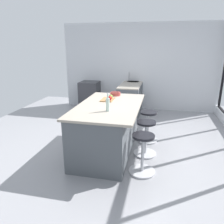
{
  "coord_description": "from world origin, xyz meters",
  "views": [
    {
      "loc": [
        4.15,
        0.71,
        2.04
      ],
      "look_at": [
        0.31,
        -0.16,
        0.81
      ],
      "focal_mm": 34.88,
      "sensor_mm": 36.0,
      "label": 1
    }
  ],
  "objects_px": {
    "stool_by_window": "(148,127)",
    "stool_middle": "(146,139)",
    "water_bottle": "(108,104)",
    "oven_range": "(90,95)",
    "kitchen_island": "(107,128)",
    "fruit_bowl": "(115,94)",
    "stool_near_camera": "(143,155)",
    "apple_red": "(110,98)",
    "cutting_board": "(108,99)",
    "apple_green": "(111,97)"
  },
  "relations": [
    {
      "from": "cutting_board",
      "to": "oven_range",
      "type": "bearing_deg",
      "value": -153.99
    },
    {
      "from": "apple_red",
      "to": "water_bottle",
      "type": "distance_m",
      "value": 0.67
    },
    {
      "from": "apple_red",
      "to": "fruit_bowl",
      "type": "relative_size",
      "value": 0.4
    },
    {
      "from": "apple_green",
      "to": "water_bottle",
      "type": "xyz_separation_m",
      "value": [
        0.81,
        0.13,
        0.06
      ]
    },
    {
      "from": "kitchen_island",
      "to": "oven_range",
      "type": "bearing_deg",
      "value": -155.56
    },
    {
      "from": "stool_middle",
      "to": "apple_red",
      "type": "relative_size",
      "value": 7.47
    },
    {
      "from": "stool_near_camera",
      "to": "fruit_bowl",
      "type": "xyz_separation_m",
      "value": [
        -1.42,
        -0.75,
        0.68
      ]
    },
    {
      "from": "oven_range",
      "to": "fruit_bowl",
      "type": "relative_size",
      "value": 3.9
    },
    {
      "from": "apple_red",
      "to": "water_bottle",
      "type": "height_order",
      "value": "water_bottle"
    },
    {
      "from": "stool_by_window",
      "to": "water_bottle",
      "type": "xyz_separation_m",
      "value": [
        1.05,
        -0.64,
        0.76
      ]
    },
    {
      "from": "water_bottle",
      "to": "kitchen_island",
      "type": "bearing_deg",
      "value": -164.11
    },
    {
      "from": "apple_green",
      "to": "fruit_bowl",
      "type": "relative_size",
      "value": 0.34
    },
    {
      "from": "stool_near_camera",
      "to": "apple_red",
      "type": "height_order",
      "value": "apple_red"
    },
    {
      "from": "water_bottle",
      "to": "stool_middle",
      "type": "bearing_deg",
      "value": 122.82
    },
    {
      "from": "stool_middle",
      "to": "cutting_board",
      "type": "relative_size",
      "value": 1.86
    },
    {
      "from": "stool_near_camera",
      "to": "apple_red",
      "type": "distance_m",
      "value": 1.36
    },
    {
      "from": "stool_middle",
      "to": "fruit_bowl",
      "type": "bearing_deg",
      "value": -136.08
    },
    {
      "from": "stool_by_window",
      "to": "cutting_board",
      "type": "relative_size",
      "value": 1.86
    },
    {
      "from": "apple_red",
      "to": "apple_green",
      "type": "bearing_deg",
      "value": -175.9
    },
    {
      "from": "cutting_board",
      "to": "fruit_bowl",
      "type": "distance_m",
      "value": 0.45
    },
    {
      "from": "oven_range",
      "to": "kitchen_island",
      "type": "height_order",
      "value": "kitchen_island"
    },
    {
      "from": "oven_range",
      "to": "stool_near_camera",
      "type": "bearing_deg",
      "value": 30.4
    },
    {
      "from": "stool_near_camera",
      "to": "apple_red",
      "type": "bearing_deg",
      "value": -139.48
    },
    {
      "from": "stool_by_window",
      "to": "stool_middle",
      "type": "distance_m",
      "value": 0.64
    },
    {
      "from": "apple_green",
      "to": "water_bottle",
      "type": "distance_m",
      "value": 0.83
    },
    {
      "from": "oven_range",
      "to": "apple_red",
      "type": "bearing_deg",
      "value": 26.36
    },
    {
      "from": "water_bottle",
      "to": "stool_near_camera",
      "type": "bearing_deg",
      "value": 70.3
    },
    {
      "from": "apple_red",
      "to": "apple_green",
      "type": "height_order",
      "value": "apple_red"
    },
    {
      "from": "oven_range",
      "to": "apple_green",
      "type": "distance_m",
      "value": 2.83
    },
    {
      "from": "cutting_board",
      "to": "water_bottle",
      "type": "height_order",
      "value": "water_bottle"
    },
    {
      "from": "stool_near_camera",
      "to": "apple_green",
      "type": "distance_m",
      "value": 1.47
    },
    {
      "from": "stool_by_window",
      "to": "stool_middle",
      "type": "bearing_deg",
      "value": 0.0
    },
    {
      "from": "apple_green",
      "to": "kitchen_island",
      "type": "bearing_deg",
      "value": 2.43
    },
    {
      "from": "oven_range",
      "to": "apple_red",
      "type": "height_order",
      "value": "apple_red"
    },
    {
      "from": "stool_middle",
      "to": "water_bottle",
      "type": "bearing_deg",
      "value": -57.18
    },
    {
      "from": "oven_range",
      "to": "cutting_board",
      "type": "xyz_separation_m",
      "value": [
        2.52,
        1.23,
        0.52
      ]
    },
    {
      "from": "oven_range",
      "to": "water_bottle",
      "type": "xyz_separation_m",
      "value": [
        3.27,
        1.42,
        0.64
      ]
    },
    {
      "from": "stool_by_window",
      "to": "apple_red",
      "type": "relative_size",
      "value": 7.47
    },
    {
      "from": "stool_near_camera",
      "to": "fruit_bowl",
      "type": "bearing_deg",
      "value": -152.02
    },
    {
      "from": "oven_range",
      "to": "fruit_bowl",
      "type": "height_order",
      "value": "fruit_bowl"
    },
    {
      "from": "cutting_board",
      "to": "apple_red",
      "type": "relative_size",
      "value": 4.01
    },
    {
      "from": "oven_range",
      "to": "kitchen_island",
      "type": "bearing_deg",
      "value": 24.44
    },
    {
      "from": "stool_middle",
      "to": "kitchen_island",
      "type": "bearing_deg",
      "value": -90.0
    },
    {
      "from": "kitchen_island",
      "to": "stool_by_window",
      "type": "xyz_separation_m",
      "value": [
        -0.64,
        0.75,
        -0.17
      ]
    },
    {
      "from": "stool_middle",
      "to": "fruit_bowl",
      "type": "xyz_separation_m",
      "value": [
        -0.78,
        -0.75,
        0.68
      ]
    },
    {
      "from": "kitchen_island",
      "to": "cutting_board",
      "type": "relative_size",
      "value": 5.61
    },
    {
      "from": "kitchen_island",
      "to": "water_bottle",
      "type": "relative_size",
      "value": 6.46
    },
    {
      "from": "oven_range",
      "to": "stool_by_window",
      "type": "height_order",
      "value": "oven_range"
    },
    {
      "from": "stool_middle",
      "to": "stool_near_camera",
      "type": "distance_m",
      "value": 0.64
    },
    {
      "from": "apple_green",
      "to": "fruit_bowl",
      "type": "distance_m",
      "value": 0.38
    }
  ]
}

